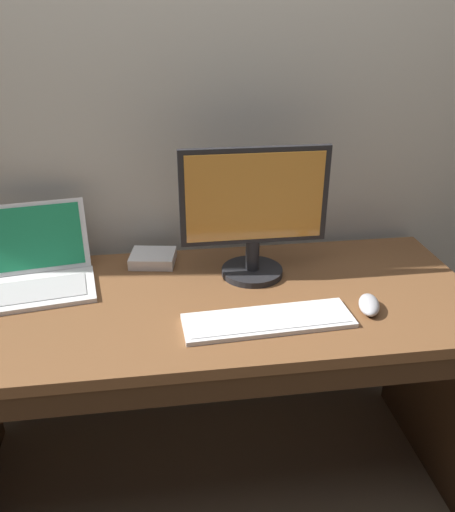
{
  "coord_description": "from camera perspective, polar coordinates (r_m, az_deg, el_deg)",
  "views": [
    {
      "loc": [
        -0.12,
        -1.39,
        1.6
      ],
      "look_at": [
        0.07,
        0.0,
        0.92
      ],
      "focal_mm": 36.15,
      "sensor_mm": 36.0,
      "label": 1
    }
  ],
  "objects": [
    {
      "name": "computer_mouse",
      "position": [
        1.6,
        15.39,
        -5.21
      ],
      "size": [
        0.09,
        0.13,
        0.04
      ],
      "primitive_type": "ellipsoid",
      "rotation": [
        0.0,
        0.0,
        -0.3
      ],
      "color": "#B7B7BC",
      "rests_on": "desk"
    },
    {
      "name": "back_wall",
      "position": [
        1.81,
        -4.35,
        24.87
      ],
      "size": [
        4.24,
        0.04,
        3.14
      ],
      "primitive_type": "cube",
      "color": "beige",
      "rests_on": "ground"
    },
    {
      "name": "desk",
      "position": [
        1.72,
        -2.25,
        -10.45
      ],
      "size": [
        1.72,
        0.72,
        0.78
      ],
      "color": "brown",
      "rests_on": "ground"
    },
    {
      "name": "ground_plane",
      "position": [
        2.12,
        -1.99,
        -22.96
      ],
      "size": [
        14.0,
        14.0,
        0.0
      ],
      "primitive_type": "plane",
      "color": "brown"
    },
    {
      "name": "external_drive_box",
      "position": [
        1.84,
        -8.26,
        -0.24
      ],
      "size": [
        0.17,
        0.15,
        0.04
      ],
      "primitive_type": "cube",
      "rotation": [
        0.0,
        0.0,
        -0.16
      ],
      "color": "silver",
      "rests_on": "desk"
    },
    {
      "name": "external_monitor",
      "position": [
        1.66,
        2.94,
        4.55
      ],
      "size": [
        0.48,
        0.21,
        0.44
      ],
      "color": "black",
      "rests_on": "desk"
    },
    {
      "name": "wired_keyboard",
      "position": [
        1.5,
        4.52,
        -7.12
      ],
      "size": [
        0.5,
        0.17,
        0.02
      ],
      "color": "white",
      "rests_on": "desk"
    },
    {
      "name": "laptop_white",
      "position": [
        1.78,
        -20.44,
        -1.41
      ],
      "size": [
        0.4,
        0.37,
        0.24
      ],
      "color": "white",
      "rests_on": "desk"
    }
  ]
}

